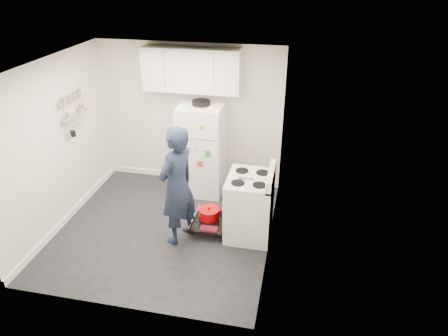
% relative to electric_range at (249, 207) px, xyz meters
% --- Properties ---
extents(room, '(3.21, 3.21, 2.51)m').
position_rel_electric_range_xyz_m(room, '(-1.29, -0.12, 0.74)').
color(room, black).
rests_on(room, ground).
extents(electric_range, '(0.66, 0.76, 1.10)m').
position_rel_electric_range_xyz_m(electric_range, '(0.00, 0.00, 0.00)').
color(electric_range, silver).
rests_on(electric_range, ground).
extents(open_oven_door, '(0.55, 0.70, 0.24)m').
position_rel_electric_range_xyz_m(open_oven_door, '(-0.60, 0.01, -0.27)').
color(open_oven_door, black).
rests_on(open_oven_door, ground).
extents(refrigerator, '(0.72, 0.74, 1.66)m').
position_rel_electric_range_xyz_m(refrigerator, '(-0.97, 1.10, 0.33)').
color(refrigerator, white).
rests_on(refrigerator, ground).
extents(upper_cabinets, '(1.60, 0.33, 0.70)m').
position_rel_electric_range_xyz_m(upper_cabinets, '(-1.16, 1.28, 1.63)').
color(upper_cabinets, silver).
rests_on(upper_cabinets, room).
extents(wall_shelf_rack, '(0.14, 0.60, 0.61)m').
position_rel_electric_range_xyz_m(wall_shelf_rack, '(-2.78, 0.34, 1.21)').
color(wall_shelf_rack, '#B2B2B7').
rests_on(wall_shelf_rack, room).
extents(person, '(0.66, 0.77, 1.78)m').
position_rel_electric_range_xyz_m(person, '(-0.96, -0.33, 0.42)').
color(person, '#192138').
rests_on(person, ground).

